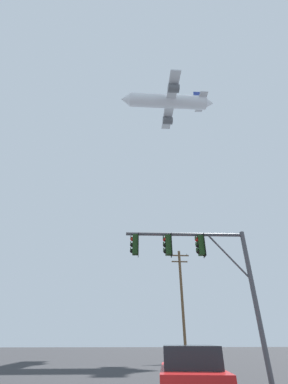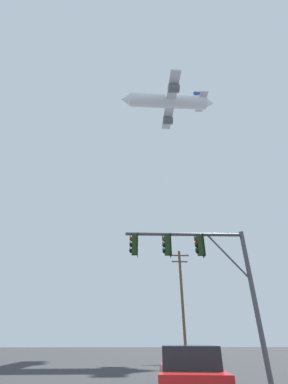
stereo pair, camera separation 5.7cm
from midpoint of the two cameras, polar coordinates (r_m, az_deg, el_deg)
The scene contains 4 objects.
signal_pole_near at distance 12.16m, azimuth 12.19°, elevation -14.77°, with size 5.58×0.58×6.20m.
utility_pole at distance 29.66m, azimuth 8.49°, elevation -22.10°, with size 2.20×0.28×10.62m.
airplane at distance 68.25m, azimuth 5.36°, elevation 19.29°, with size 23.25×17.97×6.37m.
parked_car at distance 9.63m, azimuth 10.35°, elevation -34.99°, with size 2.38×4.32×1.60m.
Camera 2 is at (0.54, -5.01, 1.74)m, focal length 24.13 mm.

